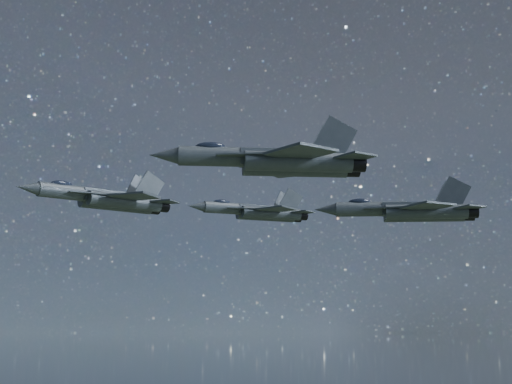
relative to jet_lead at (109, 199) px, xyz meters
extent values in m
cylinder|color=#31383D|center=(-3.82, -1.74, 0.22)|extent=(7.36, 4.48, 1.56)
cone|color=#31383D|center=(-8.18, -3.73, 0.22)|extent=(2.76, 2.27, 1.40)
ellipsoid|color=#191F2D|center=(-4.91, -2.24, 0.97)|extent=(2.60, 1.94, 0.77)
cube|color=#31383D|center=(0.90, 0.41, 0.17)|extent=(8.06, 4.76, 1.30)
cylinder|color=#31383D|center=(1.68, -0.33, -0.28)|extent=(8.27, 4.90, 1.56)
cylinder|color=#31383D|center=(0.85, 1.48, -0.28)|extent=(8.27, 4.90, 1.56)
cylinder|color=black|center=(5.85, 1.58, -0.28)|extent=(1.78, 1.85, 1.44)
cylinder|color=black|center=(5.03, 3.39, -0.28)|extent=(1.78, 1.85, 1.44)
cube|color=#31383D|center=(-1.63, -2.22, 0.10)|extent=(5.30, 2.28, 0.12)
cube|color=#31383D|center=(-2.74, 0.23, 0.10)|extent=(4.86, 3.91, 0.12)
cube|color=#31383D|center=(2.49, -2.59, -0.08)|extent=(5.67, 5.53, 0.20)
cube|color=#31383D|center=(-0.33, 3.58, -0.08)|extent=(4.32, 4.75, 0.20)
cube|color=#31383D|center=(6.03, 0.23, -0.08)|extent=(3.36, 3.32, 0.15)
cube|color=#31383D|center=(4.12, 4.41, -0.08)|extent=(2.52, 2.70, 0.15)
cube|color=#31383D|center=(4.41, 0.64, 1.62)|extent=(3.32, 1.33, 3.55)
cube|color=#31383D|center=(3.38, 2.91, 1.62)|extent=(3.10, 1.83, 3.55)
cylinder|color=#31383D|center=(16.57, 18.05, 2.33)|extent=(7.49, 2.69, 1.55)
cone|color=#31383D|center=(11.87, 17.30, 2.33)|extent=(2.57, 1.75, 1.39)
ellipsoid|color=#191F2D|center=(15.40, 17.86, 3.08)|extent=(2.50, 1.40, 0.76)
cube|color=#31383D|center=(21.67, 18.86, 2.29)|extent=(8.27, 2.75, 1.29)
cylinder|color=#31383D|center=(22.22, 17.94, 1.84)|extent=(8.47, 2.84, 1.55)
cylinder|color=#31383D|center=(21.90, 19.90, 1.84)|extent=(8.47, 2.84, 1.55)
cylinder|color=black|center=(26.72, 18.66, 1.84)|extent=(1.50, 1.61, 1.43)
cylinder|color=black|center=(26.41, 20.62, 1.84)|extent=(1.50, 1.61, 1.43)
cube|color=#31383D|center=(18.55, 17.01, 2.22)|extent=(5.19, 1.26, 0.12)
cube|color=#31383D|center=(18.13, 19.65, 2.22)|extent=(5.22, 2.80, 0.12)
cube|color=#31383D|center=(22.40, 15.56, 2.04)|extent=(5.65, 5.69, 0.20)
cube|color=#31383D|center=(21.33, 22.22, 2.04)|extent=(5.13, 5.40, 0.20)
cube|color=#31383D|center=(26.53, 17.33, 2.04)|extent=(3.34, 3.36, 0.15)
cube|color=#31383D|center=(25.82, 21.83, 2.04)|extent=(3.02, 3.13, 0.15)
cube|color=#31383D|center=(25.10, 18.15, 3.72)|extent=(3.46, 0.58, 3.53)
cube|color=#31383D|center=(24.71, 20.60, 3.72)|extent=(3.39, 0.97, 3.53)
cylinder|color=#31383D|center=(8.73, -22.20, 0.13)|extent=(7.90, 2.53, 1.64)
cone|color=#31383D|center=(3.72, -21.61, 0.13)|extent=(2.67, 1.75, 1.47)
ellipsoid|color=#191F2D|center=(7.48, -22.05, 0.92)|extent=(2.61, 1.39, 0.81)
cube|color=#31383D|center=(14.15, -22.83, 0.08)|extent=(8.73, 2.57, 1.36)
cylinder|color=#31383D|center=(14.44, -23.93, -0.39)|extent=(8.95, 2.66, 1.64)
cylinder|color=#31383D|center=(14.69, -21.84, -0.39)|extent=(8.95, 2.66, 1.64)
cylinder|color=black|center=(19.24, -24.49, -0.39)|extent=(1.53, 1.66, 1.51)
cylinder|color=black|center=(19.48, -22.41, -0.39)|extent=(1.53, 1.66, 1.51)
cube|color=#31383D|center=(10.44, -23.82, 0.01)|extent=(5.55, 2.76, 0.13)
cube|color=#31383D|center=(10.77, -21.01, 0.01)|extent=(5.53, 1.56, 0.13)
cube|color=#31383D|center=(13.94, -26.40, -0.18)|extent=(5.53, 5.78, 0.21)
cube|color=#31383D|center=(14.77, -19.32, -0.18)|extent=(5.93, 6.02, 0.21)
cube|color=#31383D|center=(18.66, -25.80, -0.18)|extent=(3.25, 3.36, 0.16)
cube|color=#31383D|center=(19.22, -21.00, -0.18)|extent=(3.50, 3.55, 0.16)
cube|color=#31383D|center=(17.43, -24.54, 1.60)|extent=(3.61, 0.88, 3.74)
cube|color=#31383D|center=(17.74, -21.94, 1.60)|extent=(3.66, 0.58, 3.74)
cylinder|color=#31383D|center=(28.72, -2.66, -0.54)|extent=(7.96, 3.81, 1.65)
cone|color=#31383D|center=(23.87, -1.21, -0.54)|extent=(2.85, 2.14, 1.48)
ellipsoid|color=#191F2D|center=(27.51, -2.30, 0.25)|extent=(2.72, 1.78, 0.81)
cube|color=#31383D|center=(33.98, -4.23, -0.59)|extent=(8.75, 3.99, 1.37)
cylinder|color=#31383D|center=(34.08, -5.36, -1.07)|extent=(8.97, 4.12, 1.65)
cylinder|color=#31383D|center=(34.69, -3.34, -1.07)|extent=(8.97, 4.12, 1.65)
cylinder|color=black|center=(38.74, -6.75, -1.07)|extent=(1.75, 1.85, 1.52)
cylinder|color=black|center=(39.34, -4.73, -1.07)|extent=(1.75, 1.85, 1.52)
cube|color=#31383D|center=(30.13, -4.57, -0.67)|extent=(5.40, 3.57, 0.13)
cube|color=#31383D|center=(30.95, -1.84, -0.67)|extent=(5.58, 1.69, 0.13)
cube|color=#31383D|center=(33.16, -7.73, -0.86)|extent=(5.07, 5.44, 0.21)
cube|color=#31383D|center=(35.21, -0.85, -0.86)|extent=(6.06, 6.01, 0.21)
cube|color=#31383D|center=(37.94, -7.95, -0.86)|extent=(2.97, 3.13, 0.16)
cube|color=#31383D|center=(39.33, -3.30, -0.86)|extent=(3.59, 3.58, 0.16)
cube|color=#31383D|center=(36.94, -6.49, 0.94)|extent=(3.48, 1.49, 3.76)
cube|color=#31383D|center=(37.70, -3.96, 0.94)|extent=(3.63, 0.93, 3.76)
camera|label=1|loc=(-2.33, -84.09, -14.15)|focal=55.00mm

